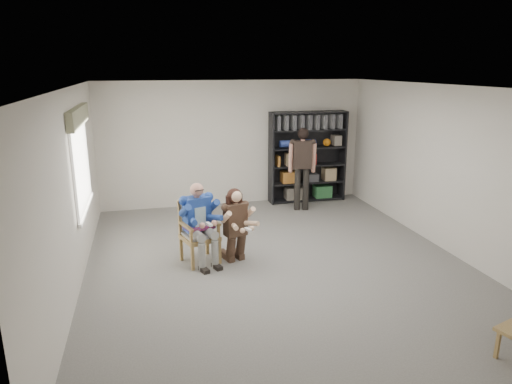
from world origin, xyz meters
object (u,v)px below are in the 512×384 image
object	(u,v)px
kneeling_woman	(236,226)
seated_man	(199,223)
bookshelf	(308,157)
armchair	(200,232)
standing_man	(302,170)

from	to	relation	value
kneeling_woman	seated_man	bearing A→B (deg)	150.35
bookshelf	kneeling_woman	bearing A→B (deg)	-127.15
armchair	standing_man	size ratio (longest dim) A/B	0.56
seated_man	bookshelf	size ratio (longest dim) A/B	0.64
armchair	bookshelf	xyz separation A→B (m)	(2.90, 2.94, 0.54)
seated_man	bookshelf	distance (m)	4.15
seated_man	standing_man	world-z (taller)	standing_man
seated_man	standing_man	size ratio (longest dim) A/B	0.73
bookshelf	standing_man	size ratio (longest dim) A/B	1.16
kneeling_woman	bookshelf	distance (m)	3.87
armchair	seated_man	xyz separation A→B (m)	(0.00, 0.00, 0.15)
seated_man	standing_man	distance (m)	3.43
kneeling_woman	standing_man	distance (m)	3.12
seated_man	kneeling_woman	world-z (taller)	seated_man
kneeling_woman	standing_man	size ratio (longest dim) A/B	0.67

